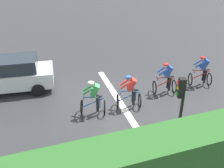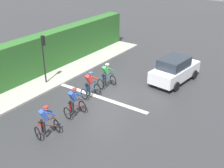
{
  "view_description": "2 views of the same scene",
  "coord_description": "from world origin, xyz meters",
  "views": [
    {
      "loc": [
        9.77,
        -3.2,
        7.01
      ],
      "look_at": [
        -0.77,
        0.3,
        0.71
      ],
      "focal_mm": 42.24,
      "sensor_mm": 36.0,
      "label": 1
    },
    {
      "loc": [
        -9.41,
        12.65,
        8.27
      ],
      "look_at": [
        -0.9,
        0.27,
        1.02
      ],
      "focal_mm": 44.96,
      "sensor_mm": 36.0,
      "label": 2
    }
  ],
  "objects": [
    {
      "name": "ground_plane",
      "position": [
        0.0,
        0.0,
        0.0
      ],
      "size": [
        80.0,
        80.0,
        0.0
      ],
      "primitive_type": "plane",
      "color": "#333335"
    },
    {
      "name": "sidewalk_kerb",
      "position": [
        4.41,
        2.0,
        0.06
      ],
      "size": [
        2.8,
        23.41,
        0.12
      ],
      "primitive_type": "cube",
      "color": "#ADA89E",
      "rests_on": "ground"
    },
    {
      "name": "stone_wall_low",
      "position": [
        5.31,
        2.0,
        0.29
      ],
      "size": [
        0.44,
        23.41,
        0.58
      ],
      "primitive_type": "cube",
      "color": "gray",
      "rests_on": "ground"
    },
    {
      "name": "hedge_wall",
      "position": [
        5.61,
        2.0,
        1.42
      ],
      "size": [
        1.1,
        23.41,
        2.84
      ],
      "primitive_type": "cube",
      "color": "#2D6628",
      "rests_on": "ground"
    },
    {
      "name": "road_marking_stop_line",
      "position": [
        0.0,
        0.5,
        0.0
      ],
      "size": [
        7.0,
        0.3,
        0.01
      ],
      "primitive_type": "cube",
      "color": "silver",
      "rests_on": "ground"
    },
    {
      "name": "cyclist_lead",
      "position": [
        -0.39,
        5.13,
        0.8
      ],
      "size": [
        0.97,
        1.23,
        1.66
      ],
      "color": "black",
      "rests_on": "ground"
    },
    {
      "name": "cyclist_second",
      "position": [
        -0.26,
        2.96,
        0.8
      ],
      "size": [
        0.89,
        1.2,
        1.66
      ],
      "color": "black",
      "rests_on": "ground"
    },
    {
      "name": "cyclist_mid",
      "position": [
        0.37,
        0.77,
        0.8
      ],
      "size": [
        0.93,
        1.22,
        1.66
      ],
      "color": "black",
      "rests_on": "ground"
    },
    {
      "name": "cyclist_fourth",
      "position": [
        0.36,
        -0.91,
        0.8
      ],
      "size": [
        0.98,
        1.24,
        1.66
      ],
      "color": "black",
      "rests_on": "ground"
    },
    {
      "name": "car_white",
      "position": [
        -2.98,
        -4.25,
        0.87
      ],
      "size": [
        2.25,
        4.27,
        1.76
      ],
      "color": "silver",
      "rests_on": "ground"
    },
    {
      "name": "traffic_light_near_crossing",
      "position": [
        3.99,
        0.96,
        2.22
      ],
      "size": [
        0.24,
        0.31,
        3.34
      ],
      "color": "black",
      "rests_on": "ground"
    }
  ]
}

